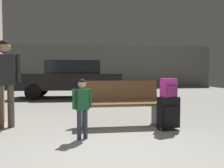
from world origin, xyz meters
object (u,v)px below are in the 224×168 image
(backpack_bright, at_px, (169,88))
(bench, at_px, (120,103))
(suitcase, at_px, (169,112))
(child, at_px, (82,102))
(parked_car_far, at_px, (71,78))
(adult, at_px, (5,74))

(backpack_bright, bearing_deg, bench, 149.24)
(suitcase, bearing_deg, backpack_bright, -18.65)
(child, height_order, parked_car_far, parked_car_far)
(child, distance_m, adult, 1.78)
(adult, distance_m, parked_car_far, 5.36)
(suitcase, xyz_separation_m, backpack_bright, (0.00, -0.00, 0.45))
(bench, xyz_separation_m, suitcase, (0.81, -0.48, -0.12))
(parked_car_far, bearing_deg, adult, -102.59)
(bench, xyz_separation_m, child, (-0.78, -0.84, 0.15))
(bench, height_order, parked_car_far, parked_car_far)
(bench, distance_m, suitcase, 0.95)
(backpack_bright, bearing_deg, suitcase, 161.35)
(bench, bearing_deg, backpack_bright, -30.76)
(suitcase, distance_m, child, 1.65)
(suitcase, height_order, backpack_bright, backpack_bright)
(bench, bearing_deg, child, -132.66)
(child, relative_size, adult, 0.57)
(adult, bearing_deg, backpack_bright, -12.10)
(suitcase, height_order, parked_car_far, parked_car_far)
(suitcase, relative_size, adult, 0.36)
(bench, distance_m, backpack_bright, 1.00)
(backpack_bright, distance_m, child, 1.64)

